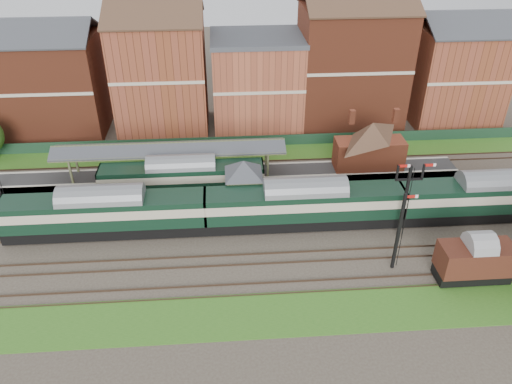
{
  "coord_description": "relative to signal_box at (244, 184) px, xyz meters",
  "views": [
    {
      "loc": [
        -4.94,
        -40.74,
        30.34
      ],
      "look_at": [
        -1.82,
        2.0,
        3.0
      ],
      "focal_mm": 35.0,
      "sensor_mm": 36.0,
      "label": 1
    }
  ],
  "objects": [
    {
      "name": "grass_back",
      "position": [
        3.0,
        12.75,
        -3.16
      ],
      "size": [
        90.0,
        4.5,
        0.06
      ],
      "primitive_type": "cube",
      "color": "#2D6619",
      "rests_on": "ground"
    },
    {
      "name": "platform",
      "position": [
        -2.0,
        6.5,
        -2.69
      ],
      "size": [
        55.0,
        3.4,
        1.0
      ],
      "primitive_type": "cube",
      "color": "#2D2D2D",
      "rests_on": "ground"
    },
    {
      "name": "semaphore_bracket",
      "position": [
        15.04,
        -5.75,
        1.44
      ],
      "size": [
        3.6,
        0.25,
        8.18
      ],
      "color": "black",
      "rests_on": "ground"
    },
    {
      "name": "grass_front",
      "position": [
        3.0,
        -15.25,
        -3.16
      ],
      "size": [
        90.0,
        5.0,
        0.06
      ],
      "primitive_type": "cube",
      "color": "#2D6619",
      "rests_on": "ground"
    },
    {
      "name": "goods_van_a",
      "position": [
        19.42,
        -12.25,
        -1.02
      ],
      "size": [
        6.33,
        2.74,
        3.84
      ],
      "color": "black",
      "rests_on": "ground"
    },
    {
      "name": "station_building",
      "position": [
        15.0,
        6.5,
        0.76
      ],
      "size": [
        8.1,
        8.1,
        5.9
      ],
      "color": "brown",
      "rests_on": "platform"
    },
    {
      "name": "brick_hut",
      "position": [
        8.0,
        0.0,
        -2.0
      ],
      "size": [
        3.2,
        2.64,
        2.94
      ],
      "color": "brown",
      "rests_on": "ground"
    },
    {
      "name": "dmu_train",
      "position": [
        5.86,
        -3.25,
        -0.56
      ],
      "size": [
        58.98,
        3.1,
        4.53
      ],
      "color": "black",
      "rests_on": "ground"
    },
    {
      "name": "town_backdrop",
      "position": [
        2.82,
        21.75,
        3.81
      ],
      "size": [
        69.0,
        10.0,
        16.0
      ],
      "color": "brown",
      "rests_on": "ground"
    },
    {
      "name": "platform_railcar",
      "position": [
        -6.59,
        3.25,
        -0.79
      ],
      "size": [
        17.81,
        2.81,
        4.1
      ],
      "color": "black",
      "rests_on": "ground"
    },
    {
      "name": "signal_box",
      "position": [
        0.0,
        0.0,
        0.0
      ],
      "size": [
        5.4,
        5.4,
        6.0
      ],
      "color": "#627754",
      "rests_on": "ground"
    },
    {
      "name": "ground",
      "position": [
        3.0,
        -3.25,
        -3.19
      ],
      "size": [
        160.0,
        160.0,
        0.0
      ],
      "primitive_type": "plane",
      "color": "#473D33",
      "rests_on": "ground"
    },
    {
      "name": "fence",
      "position": [
        3.0,
        14.75,
        -2.44
      ],
      "size": [
        90.0,
        0.12,
        1.5
      ],
      "primitive_type": "cube",
      "color": "#193823",
      "rests_on": "ground"
    },
    {
      "name": "canopy",
      "position": [
        -8.0,
        6.5,
        1.39
      ],
      "size": [
        26.0,
        3.89,
        4.08
      ],
      "color": "#505535",
      "rests_on": "platform"
    },
    {
      "name": "semaphore_siding",
      "position": [
        13.02,
        -10.25,
        0.96
      ],
      "size": [
        1.23,
        0.25,
        8.0
      ],
      "color": "black",
      "rests_on": "ground"
    }
  ]
}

